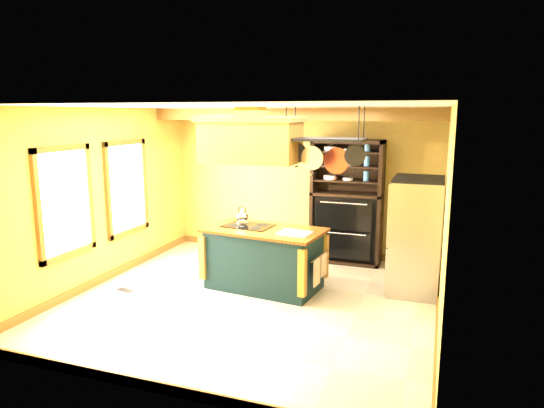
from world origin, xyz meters
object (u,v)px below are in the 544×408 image
Objects in this scene: range_hood at (251,138)px; pot_rack at (325,146)px; refrigerator at (415,239)px; kitchen_island at (264,258)px; hutch at (347,215)px.

range_hood and pot_rack have the same top height.
range_hood is 2.80m from refrigerator.
refrigerator reaches higher than kitchen_island.
refrigerator is 1.71m from hutch.
pot_rack is (0.91, 0.00, 1.70)m from kitchen_island.
kitchen_island is 2.24m from refrigerator.
range_hood reaches higher than kitchen_island.
refrigerator is at bearing 21.95° from kitchen_island.
refrigerator is at bearing 25.07° from pot_rack.
range_hood is 1.11m from pot_rack.
pot_rack is at bearing -90.14° from hutch.
range_hood reaches higher than hutch.
kitchen_island is 1.26× the size of range_hood.
range_hood is 0.68× the size of hutch.
hutch is at bearing 135.86° from refrigerator.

